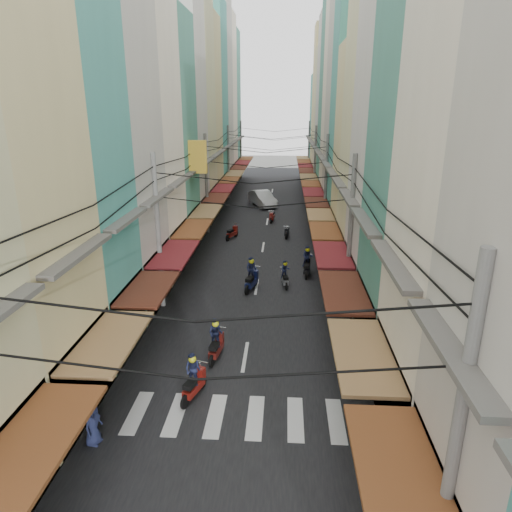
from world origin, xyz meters
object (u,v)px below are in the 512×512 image
at_px(bicycle, 407,375).
at_px(white_car, 263,206).
at_px(traffic_sign, 367,292).
at_px(market_umbrella, 421,329).

bearing_deg(bicycle, white_car, 17.07).
bearing_deg(bicycle, traffic_sign, 24.20).
bearing_deg(white_car, bicycle, -100.21).
relative_size(bicycle, market_umbrella, 0.62).
relative_size(white_car, traffic_sign, 1.89).
relative_size(bicycle, traffic_sign, 0.51).
relative_size(white_car, market_umbrella, 2.30).
height_order(white_car, market_umbrella, market_umbrella).
bearing_deg(market_umbrella, bicycle, 142.05).
xyz_separation_m(market_umbrella, traffic_sign, (-1.49, 3.54, 0.02)).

